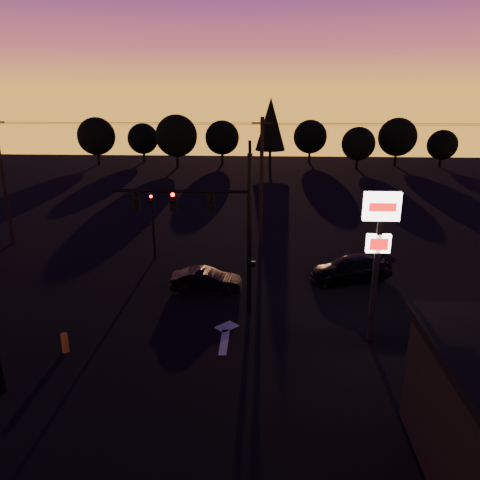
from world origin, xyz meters
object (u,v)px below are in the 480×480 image
(pylon_sign, at_px, (379,236))
(traffic_signal_mast, at_px, (216,218))
(secondary_signal, at_px, (153,217))
(bollard, at_px, (65,343))
(car_mid, at_px, (206,280))
(suv_parked, at_px, (479,384))
(car_right, at_px, (351,269))

(pylon_sign, bearing_deg, traffic_signal_mast, 160.64)
(secondary_signal, relative_size, bollard, 5.04)
(car_mid, bearing_deg, suv_parked, -129.15)
(traffic_signal_mast, height_order, pylon_sign, traffic_signal_mast)
(car_right, bearing_deg, secondary_signal, -122.61)
(traffic_signal_mast, xyz_separation_m, secondary_signal, (-4.90, 7.49, -2.07))
(car_right, xyz_separation_m, suv_parked, (2.70, -10.96, -0.06))
(traffic_signal_mast, xyz_separation_m, suv_parked, (10.15, -6.52, -4.28))
(secondary_signal, relative_size, pylon_sign, 0.64)
(pylon_sign, bearing_deg, car_mid, 148.23)
(bollard, distance_m, car_right, 16.09)
(car_mid, relative_size, car_right, 0.80)
(traffic_signal_mast, xyz_separation_m, car_mid, (-0.84, 2.42, -4.30))
(secondary_signal, relative_size, car_right, 0.89)
(pylon_sign, bearing_deg, car_right, 87.10)
(traffic_signal_mast, xyz_separation_m, bollard, (-6.16, -4.13, -4.50))
(bollard, distance_m, suv_parked, 16.48)
(bollard, height_order, car_right, car_right)
(traffic_signal_mast, relative_size, secondary_signal, 1.97)
(secondary_signal, bearing_deg, car_mid, -51.31)
(traffic_signal_mast, bearing_deg, suv_parked, -32.70)
(secondary_signal, bearing_deg, car_right, -13.88)
(suv_parked, bearing_deg, secondary_signal, 151.35)
(pylon_sign, height_order, car_right, pylon_sign)
(car_right, bearing_deg, suv_parked, -4.90)
(traffic_signal_mast, relative_size, pylon_sign, 1.26)
(pylon_sign, distance_m, car_right, 8.12)
(secondary_signal, bearing_deg, traffic_signal_mast, -56.81)
(pylon_sign, xyz_separation_m, car_mid, (-7.94, 4.92, -4.27))
(traffic_signal_mast, distance_m, car_right, 9.65)
(car_mid, bearing_deg, pylon_sign, -121.80)
(traffic_signal_mast, bearing_deg, car_mid, 109.15)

